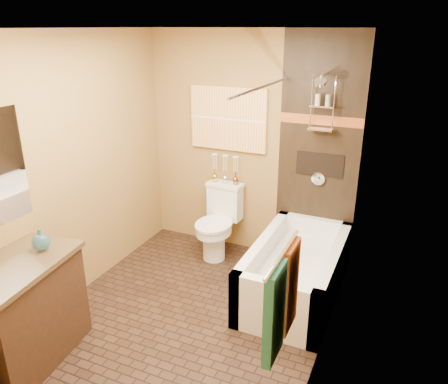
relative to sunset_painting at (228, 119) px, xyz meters
The scene contains 22 objects.
floor 2.15m from the sunset_painting, 80.47° to the right, with size 3.00×3.00×0.00m, color black.
wall_left 1.78m from the sunset_painting, 122.85° to the right, with size 0.02×3.00×2.50m, color olive.
wall_right 2.09m from the sunset_painting, 45.53° to the right, with size 0.02×3.00×2.50m, color olive.
wall_back 0.39m from the sunset_painting, ahead, with size 2.40×0.02×2.50m, color olive.
wall_front 3.00m from the sunset_painting, 85.24° to the right, with size 2.40×0.02×2.50m, color olive.
ceiling 1.77m from the sunset_painting, 80.47° to the right, with size 3.00×3.00×0.00m, color silver.
alcove_tile_back 1.07m from the sunset_painting, ahead, with size 0.85×0.01×2.50m, color black.
alcove_tile_right 1.64m from the sunset_painting, 26.79° to the right, with size 0.01×1.50×2.50m, color black.
mosaic_band_back 1.03m from the sunset_painting, ahead, with size 0.85×0.01×0.10m, color maroon.
mosaic_band_right 1.60m from the sunset_painting, 26.95° to the right, with size 0.01×1.50×0.10m, color maroon.
alcove_niche 1.12m from the sunset_painting, ahead, with size 0.50×0.01×0.25m, color black.
shower_fixtures 1.06m from the sunset_painting, ahead, with size 0.24×0.33×1.16m.
curtain_rod 1.08m from the sunset_painting, 48.22° to the right, with size 0.03×0.03×1.55m, color silver.
towel_bar 2.89m from the sunset_painting, 61.03° to the right, with size 0.02×0.02×0.55m, color silver.
towel_teal 3.03m from the sunset_painting, 62.07° to the right, with size 0.05×0.22×0.52m, color #1E6661.
towel_rust 2.80m from the sunset_painting, 59.55° to the right, with size 0.05×0.22×0.52m, color maroon.
sunset_painting is the anchor object (origin of this frame).
bathtub 1.84m from the sunset_painting, 34.68° to the right, with size 0.80×1.50×0.55m.
toilet 1.17m from the sunset_painting, 90.00° to the right, with size 0.43×0.63×0.82m.
vanity 2.80m from the sunset_painting, 105.29° to the right, with size 0.72×1.05×0.87m.
teal_bottle 2.38m from the sunset_painting, 105.80° to the right, with size 0.14×0.14×0.22m, color #235A6A, non-canonical shape.
bud_vases 0.56m from the sunset_painting, 90.00° to the right, with size 0.33×0.07×0.33m.
Camera 1 is at (1.67, -2.93, 2.52)m, focal length 35.00 mm.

